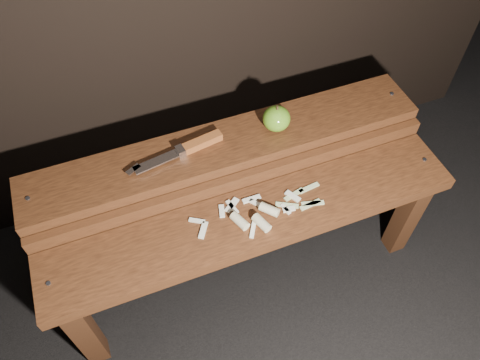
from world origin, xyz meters
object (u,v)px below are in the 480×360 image
object	(u,v)px
bench_front_tier	(255,231)
bench_rear_tier	(227,162)
apple	(276,119)
knife	(191,147)

from	to	relation	value
bench_front_tier	bench_rear_tier	xyz separation A→B (m)	(0.00, 0.23, 0.06)
bench_front_tier	bench_rear_tier	world-z (taller)	bench_rear_tier
bench_front_tier	apple	xyz separation A→B (m)	(0.16, 0.23, 0.18)
apple	knife	bearing A→B (deg)	178.44
bench_front_tier	bench_rear_tier	bearing A→B (deg)	90.00
apple	bench_front_tier	bearing A→B (deg)	-124.18
knife	bench_rear_tier	bearing A→B (deg)	-6.22
apple	knife	world-z (taller)	apple
bench_front_tier	apple	size ratio (longest dim) A/B	13.94
knife	apple	bearing A→B (deg)	-1.56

